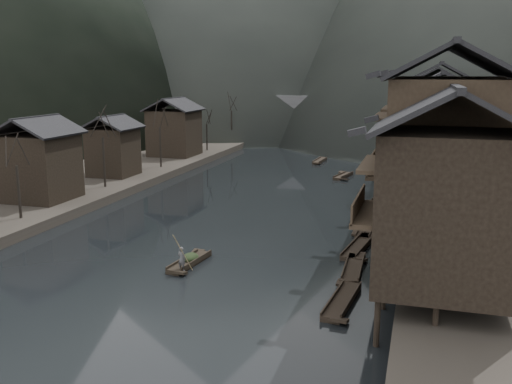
% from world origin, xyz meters
% --- Properties ---
extents(water, '(300.00, 300.00, 0.00)m').
position_xyz_m(water, '(0.00, 0.00, 0.00)').
color(water, black).
rests_on(water, ground).
extents(left_bank, '(40.00, 200.00, 1.20)m').
position_xyz_m(left_bank, '(-35.00, 40.00, 0.60)').
color(left_bank, '#2D2823').
rests_on(left_bank, ground).
extents(stilt_houses, '(9.00, 67.60, 15.57)m').
position_xyz_m(stilt_houses, '(17.28, 18.98, 8.82)').
color(stilt_houses, black).
rests_on(stilt_houses, ground).
extents(left_houses, '(8.10, 53.20, 8.73)m').
position_xyz_m(left_houses, '(-20.50, 20.12, 5.66)').
color(left_houses, black).
rests_on(left_houses, left_bank).
extents(bare_trees, '(3.98, 72.72, 7.96)m').
position_xyz_m(bare_trees, '(-17.00, 29.40, 6.66)').
color(bare_trees, black).
rests_on(bare_trees, left_bank).
extents(moored_sampans, '(3.06, 67.56, 0.47)m').
position_xyz_m(moored_sampans, '(12.04, 25.20, 0.20)').
color(moored_sampans, black).
rests_on(moored_sampans, water).
extents(midriver_boats, '(6.95, 17.55, 0.45)m').
position_xyz_m(midriver_boats, '(3.42, 41.96, 0.20)').
color(midriver_boats, black).
rests_on(midriver_boats, water).
extents(stone_bridge, '(40.00, 6.00, 9.00)m').
position_xyz_m(stone_bridge, '(-0.00, 72.00, 5.11)').
color(stone_bridge, '#4C4C4F').
rests_on(stone_bridge, ground).
extents(hero_sampan, '(1.63, 5.29, 0.44)m').
position_xyz_m(hero_sampan, '(0.36, -1.59, 0.20)').
color(hero_sampan, black).
rests_on(hero_sampan, water).
extents(cargo_heap, '(1.15, 1.51, 0.69)m').
position_xyz_m(cargo_heap, '(0.33, -1.35, 0.78)').
color(cargo_heap, black).
rests_on(cargo_heap, hero_sampan).
extents(boatman, '(0.70, 0.55, 1.69)m').
position_xyz_m(boatman, '(0.56, -3.41, 1.28)').
color(boatman, '#4D4D4F').
rests_on(boatman, hero_sampan).
extents(bamboo_pole, '(0.74, 2.03, 3.42)m').
position_xyz_m(bamboo_pole, '(0.76, -3.41, 3.84)').
color(bamboo_pole, '#8C7A51').
rests_on(bamboo_pole, boatman).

